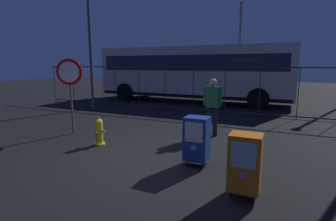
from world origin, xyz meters
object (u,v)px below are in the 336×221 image
newspaper_box_secondary (245,162)px  bus_near (193,71)px  newspaper_box_primary (197,139)px  street_light_far_left (240,39)px  fire_hydrant (99,132)px  street_light_near_right (89,20)px  stop_sign (70,81)px  pedestrian (212,104)px

newspaper_box_secondary → bus_near: size_ratio=0.10×
newspaper_box_primary → street_light_far_left: street_light_far_left is taller
fire_hydrant → street_light_near_right: (-3.90, 4.43, 3.68)m
newspaper_box_secondary → stop_sign: stop_sign is taller
newspaper_box_secondary → street_light_near_right: 10.20m
newspaper_box_primary → bus_near: (-3.19, 9.01, 1.14)m
newspaper_box_secondary → street_light_far_left: (-2.45, 13.89, 3.14)m
street_light_far_left → bus_near: bearing=-115.1°
fire_hydrant → street_light_far_left: (1.37, 12.63, 3.35)m
pedestrian → bus_near: bus_near is taller
bus_near → street_light_far_left: (1.84, 3.91, 2.00)m
stop_sign → street_light_far_left: size_ratio=0.35×
fire_hydrant → newspaper_box_primary: 2.75m
newspaper_box_primary → pedestrian: (-0.30, 2.37, 0.38)m
newspaper_box_secondary → street_light_far_left: 14.45m
newspaper_box_secondary → street_light_near_right: bearing=143.6°
newspaper_box_primary → bus_near: size_ratio=0.10×
fire_hydrant → newspaper_box_primary: newspaper_box_primary is taller
stop_sign → street_light_far_left: bearing=76.8°
fire_hydrant → newspaper_box_secondary: bearing=-18.3°
fire_hydrant → street_light_far_left: bearing=83.8°
newspaper_box_secondary → bus_near: bus_near is taller
fire_hydrant → street_light_near_right: bearing=131.4°
pedestrian → bus_near: 7.28m
fire_hydrant → street_light_near_right: street_light_near_right is taller
pedestrian → street_light_near_right: size_ratio=0.24×
fire_hydrant → street_light_near_right: size_ratio=0.11×
street_light_far_left → street_light_near_right: bearing=-122.8°
newspaper_box_primary → stop_sign: 4.40m
fire_hydrant → street_light_far_left: 13.14m
pedestrian → street_light_near_right: street_light_near_right is taller
newspaper_box_primary → street_light_near_right: (-6.63, 4.72, 3.46)m
fire_hydrant → street_light_near_right: 6.95m
bus_near → street_light_near_right: (-3.44, -4.29, 2.32)m
newspaper_box_secondary → street_light_near_right: street_light_near_right is taller
street_light_near_right → stop_sign: bearing=-57.6°
newspaper_box_secondary → pedestrian: 3.63m
newspaper_box_secondary → bus_near: bearing=113.2°
newspaper_box_secondary → stop_sign: size_ratio=0.46×
stop_sign → street_light_near_right: (-2.45, 3.85, 2.43)m
stop_sign → pedestrian: size_ratio=1.34×
fire_hydrant → pedestrian: pedestrian is taller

